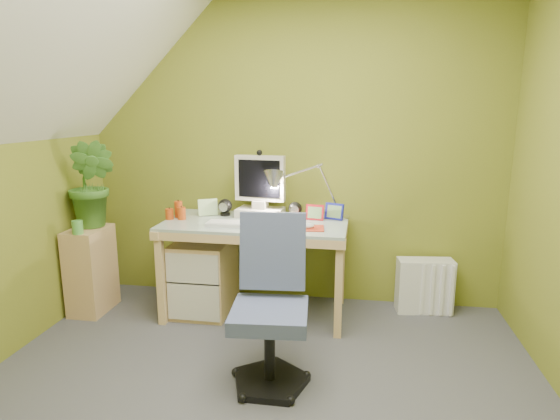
# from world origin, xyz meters

# --- Properties ---
(wall_back) EXTENTS (3.20, 0.01, 2.40)m
(wall_back) POSITION_xyz_m (0.00, 1.60, 1.20)
(wall_back) COLOR olive
(wall_back) RESTS_ON floor
(slope_ceiling) EXTENTS (1.10, 3.20, 1.10)m
(slope_ceiling) POSITION_xyz_m (-1.00, 0.00, 1.85)
(slope_ceiling) COLOR white
(slope_ceiling) RESTS_ON wall_left
(desk) EXTENTS (1.33, 0.68, 0.71)m
(desk) POSITION_xyz_m (-0.22, 1.23, 0.35)
(desk) COLOR tan
(desk) RESTS_ON floor
(monitor) EXTENTS (0.44, 0.28, 0.56)m
(monitor) POSITION_xyz_m (-0.22, 1.41, 0.99)
(monitor) COLOR beige
(monitor) RESTS_ON desk
(speaker_left) EXTENTS (0.12, 0.12, 0.13)m
(speaker_left) POSITION_xyz_m (-0.49, 1.39, 0.77)
(speaker_left) COLOR black
(speaker_left) RESTS_ON desk
(speaker_right) EXTENTS (0.10, 0.10, 0.12)m
(speaker_right) POSITION_xyz_m (0.05, 1.39, 0.77)
(speaker_right) COLOR black
(speaker_right) RESTS_ON desk
(keyboard) EXTENTS (0.47, 0.15, 0.02)m
(keyboard) POSITION_xyz_m (-0.30, 1.09, 0.72)
(keyboard) COLOR silver
(keyboard) RESTS_ON desk
(mousepad) EXTENTS (0.27, 0.20, 0.01)m
(mousepad) POSITION_xyz_m (0.16, 1.09, 0.71)
(mousepad) COLOR #B6351C
(mousepad) RESTS_ON desk
(mouse) EXTENTS (0.13, 0.10, 0.04)m
(mouse) POSITION_xyz_m (0.16, 1.09, 0.73)
(mouse) COLOR silver
(mouse) RESTS_ON mousepad
(amber_tumbler) EXTENTS (0.08, 0.08, 0.09)m
(amber_tumbler) POSITION_xyz_m (-0.04, 1.15, 0.75)
(amber_tumbler) COLOR brown
(amber_tumbler) RESTS_ON desk
(candle_cluster) EXTENTS (0.18, 0.17, 0.12)m
(candle_cluster) POSITION_xyz_m (-0.82, 1.24, 0.77)
(candle_cluster) COLOR #B6400F
(candle_cluster) RESTS_ON desk
(photo_frame_red) EXTENTS (0.13, 0.04, 0.11)m
(photo_frame_red) POSITION_xyz_m (0.20, 1.35, 0.76)
(photo_frame_red) COLOR red
(photo_frame_red) RESTS_ON desk
(photo_frame_blue) EXTENTS (0.14, 0.07, 0.12)m
(photo_frame_blue) POSITION_xyz_m (0.34, 1.39, 0.77)
(photo_frame_blue) COLOR #151A93
(photo_frame_blue) RESTS_ON desk
(photo_frame_green) EXTENTS (0.14, 0.09, 0.13)m
(photo_frame_green) POSITION_xyz_m (-0.62, 1.37, 0.77)
(photo_frame_green) COLOR #B8DF99
(photo_frame_green) RESTS_ON desk
(desk_lamp) EXTENTS (0.60, 0.37, 0.60)m
(desk_lamp) POSITION_xyz_m (0.23, 1.41, 1.01)
(desk_lamp) COLOR silver
(desk_lamp) RESTS_ON desk
(side_ledge) EXTENTS (0.24, 0.37, 0.64)m
(side_ledge) POSITION_xyz_m (-1.45, 1.08, 0.32)
(side_ledge) COLOR tan
(side_ledge) RESTS_ON floor
(potted_plant) EXTENTS (0.40, 0.34, 0.65)m
(potted_plant) POSITION_xyz_m (-1.41, 1.13, 0.97)
(potted_plant) COLOR #3D7125
(potted_plant) RESTS_ON side_ledge
(green_cup) EXTENTS (0.08, 0.08, 0.10)m
(green_cup) POSITION_xyz_m (-1.43, 0.93, 0.69)
(green_cup) COLOR #55A344
(green_cup) RESTS_ON side_ledge
(task_chair) EXTENTS (0.50, 0.50, 0.84)m
(task_chair) POSITION_xyz_m (0.05, 0.32, 0.42)
(task_chair) COLOR #454F72
(task_chair) RESTS_ON floor
(radiator) EXTENTS (0.42, 0.21, 0.41)m
(radiator) POSITION_xyz_m (1.03, 1.46, 0.20)
(radiator) COLOR silver
(radiator) RESTS_ON floor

